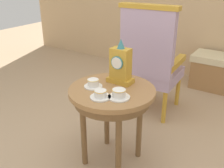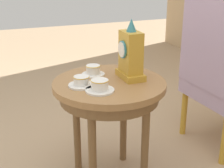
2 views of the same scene
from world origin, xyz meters
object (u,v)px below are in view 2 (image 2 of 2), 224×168
Objects in this scene: side_table at (109,95)px; teacup_left at (94,71)px; teacup_center at (100,86)px; armchair at (223,67)px; teacup_right at (81,82)px; mantel_clock at (131,55)px.

side_table is 4.74× the size of teacup_left.
teacup_left reaches higher than side_table.
teacup_center is 0.13× the size of armchair.
side_table is 4.25× the size of teacup_center.
armchair is at bearing 87.99° from teacup_left.
side_table is 4.51× the size of teacup_right.
teacup_right is 0.42× the size of mantel_clock.
teacup_right is (0.15, -0.12, -0.00)m from teacup_left.
armchair reaches higher than teacup_right.
teacup_right is at bearing -38.73° from teacup_left.
teacup_right is at bearing -147.24° from teacup_center.
mantel_clock is at bearing 94.80° from teacup_right.
side_table is at bearing -85.64° from mantel_clock.
teacup_right is (0.01, -0.16, 0.11)m from side_table.
armchair reaches higher than teacup_center.
armchair reaches higher than mantel_clock.
teacup_left reaches higher than teacup_right.
mantel_clock is (0.12, 0.18, 0.11)m from teacup_left.
armchair is (-0.22, 0.95, -0.07)m from teacup_center.
armchair is (-0.09, 0.72, -0.18)m from mantel_clock.
armchair reaches higher than side_table.
mantel_clock is (-0.13, 0.23, 0.11)m from teacup_center.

